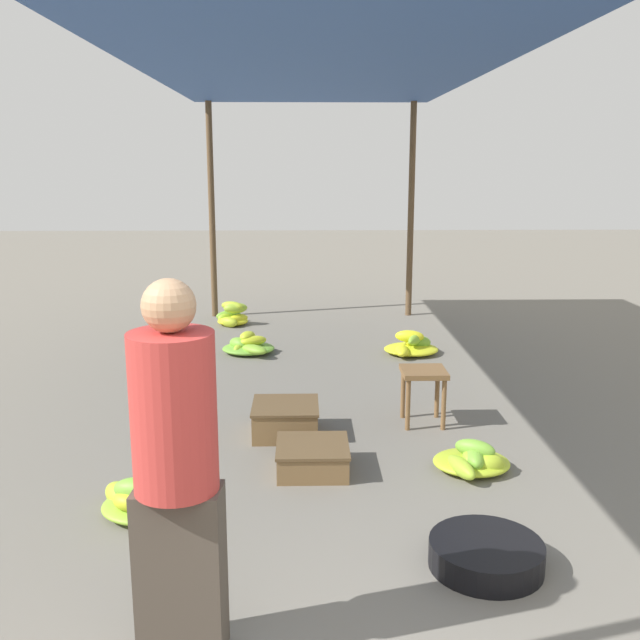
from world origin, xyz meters
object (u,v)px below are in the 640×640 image
Objects in this scene: banana_pile_right_0 at (413,346)px; banana_pile_right_1 at (473,461)px; banana_pile_left_0 at (142,499)px; banana_pile_left_1 at (248,346)px; basin_black at (486,554)px; crate_mid at (313,457)px; crate_near at (286,419)px; stool at (424,380)px; vendor_foreground at (176,469)px; banana_pile_left_2 at (232,316)px.

banana_pile_right_0 is 1.17× the size of banana_pile_right_1.
banana_pile_left_0 is 1.02× the size of banana_pile_left_1.
crate_mid reaches higher than basin_black.
banana_pile_left_0 reaches higher than crate_near.
banana_pile_right_1 is at bearing -60.61° from banana_pile_left_1.
stool reaches higher than banana_pile_left_0.
banana_pile_left_0 is at bearing 109.99° from vendor_foreground.
banana_pile_left_1 is at bearing 102.31° from crate_mid.
vendor_foreground is 2.55m from crate_near.
banana_pile_left_0 is 3.57m from banana_pile_left_1.
banana_pile_right_0 reaches higher than banana_pile_right_1.
banana_pile_left_0 is 1.30× the size of crate_mid.
basin_black is 1.16× the size of crate_near.
banana_pile_left_2 reaches higher than banana_pile_right_1.
banana_pile_left_1 is at bearing 119.39° from banana_pile_right_1.
crate_mid is at bearing -77.69° from banana_pile_left_1.
vendor_foreground reaches higher than crate_near.
stool is (1.42, 2.63, -0.46)m from vendor_foreground.
banana_pile_right_1 is 1.43m from crate_near.
crate_near is at bearing -78.46° from banana_pile_left_2.
stool is 0.92× the size of crate_mid.
basin_black is at bearing -90.36° from stool.
crate_near is (-1.25, 0.69, 0.04)m from banana_pile_right_1.
banana_pile_left_0 reaches higher than basin_black.
banana_pile_right_1 is at bearing 47.15° from vendor_foreground.
banana_pile_right_1 is 1.05m from crate_mid.
banana_pile_left_2 reaches higher than crate_near.
vendor_foreground is 2.60× the size of banana_pile_left_1.
stool is at bearing -62.69° from banana_pile_left_2.
basin_black is (1.41, 0.60, -0.75)m from vendor_foreground.
banana_pile_left_0 is at bearing 162.01° from basin_black.
banana_pile_left_0 is 4.96m from banana_pile_left_2.
banana_pile_right_0 is 3.15m from crate_mid.
vendor_foreground reaches higher than banana_pile_left_0.
banana_pile_left_0 is at bearing -95.47° from banana_pile_left_1.
banana_pile_left_0 is (-0.44, 1.20, -0.72)m from vendor_foreground.
banana_pile_right_0 is at bearing 69.45° from crate_mid.
banana_pile_left_0 is 1.14× the size of banana_pile_right_1.
stool is 0.79× the size of banana_pile_left_2.
banana_pile_left_2 reaches higher than banana_pile_right_0.
basin_black is 0.93× the size of banana_pile_left_0.
banana_pile_left_1 is (-1.52, 2.13, -0.27)m from stool.
banana_pile_left_0 is 1.25× the size of crate_near.
stool is at bearing -96.52° from banana_pile_right_0.
banana_pile_right_0 is at bearing 88.96° from banana_pile_right_1.
crate_near is at bearing 119.87° from basin_black.
banana_pile_right_1 is at bearing 14.60° from banana_pile_left_0.
banana_pile_right_0 reaches higher than banana_pile_left_1.
crate_near reaches higher than basin_black.
banana_pile_right_0 is 2.64m from crate_near.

